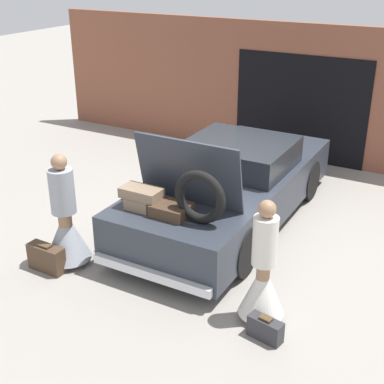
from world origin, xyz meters
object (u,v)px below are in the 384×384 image
Objects in this scene: car at (231,187)px; person_right at (263,278)px; suitcase_beside_left_person at (46,258)px; suitcase_beside_right_person at (265,329)px; person_left at (66,226)px.

car reaches higher than person_right.
suitcase_beside_left_person is 3.19m from suitcase_beside_right_person.
car is 3.02m from suitcase_beside_right_person.
suitcase_beside_right_person is (0.19, -0.34, -0.42)m from person_right.
person_right is 3.05m from suitcase_beside_left_person.
person_right is at bearing 8.58° from suitcase_beside_left_person.
suitcase_beside_left_person reaches higher than suitcase_beside_right_person.
suitcase_beside_right_person is (3.19, 0.11, -0.06)m from suitcase_beside_left_person.
person_left is 3.11m from suitcase_beside_right_person.
car is 2.59m from person_right.
car is at bearing 48.10° from person_right.
suitcase_beside_left_person is at bearing -120.86° from car.
person_left is 2.88m from person_right.
car is 2.92× the size of person_left.
person_left is at bearing 176.28° from suitcase_beside_right_person.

